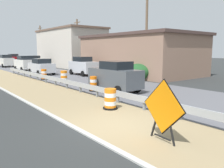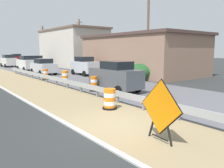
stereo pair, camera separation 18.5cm
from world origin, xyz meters
The scene contains 23 objects.
ground_plane centered at (0.00, 0.00, 0.00)m, with size 160.00×160.00×0.00m, color #2B2D2D.
median_dirt_strip centered at (0.86, 0.00, 0.00)m, with size 4.11×120.00×0.01m, color #8E7A56.
far_lane_asphalt centered at (6.73, 0.00, 0.00)m, with size 7.63×120.00×0.00m, color #56565B.
curb_near_edge centered at (-1.30, 0.00, 0.00)m, with size 0.20×120.00×0.11m, color #ADADA8.
guardrail_median centered at (2.68, 1.97, 0.52)m, with size 0.18×45.41×0.71m.
warning_sign_diamond centered at (0.35, -2.17, 1.07)m, with size 0.21×1.83×2.06m.
traffic_barrel_nearest centered at (1.57, 2.17, 0.47)m, with size 0.74×0.74×1.03m.
traffic_barrel_close centered at (3.75, 7.00, 0.49)m, with size 0.63×0.63×1.07m.
traffic_barrel_mid centered at (4.06, 12.31, 0.50)m, with size 0.73×0.73×1.09m.
traffic_barrel_far centered at (3.53, 15.69, 0.47)m, with size 0.66×0.66×1.04m.
car_lead_near_lane centered at (5.38, 27.28, 1.08)m, with size 2.27×4.08×2.16m.
car_trailing_near_lane centered at (8.87, 16.92, 1.09)m, with size 2.03×4.29×2.18m.
car_lead_far_lane centered at (5.10, 37.03, 1.07)m, with size 2.09×4.13×2.16m.
car_mid_far_lane centered at (8.47, 32.27, 1.02)m, with size 2.02×4.11×2.04m.
car_trailing_far_lane centered at (4.99, 6.08, 1.08)m, with size 1.94×4.41×2.17m.
car_distant_a centered at (8.66, 45.28, 1.08)m, with size 2.07×4.55×2.15m.
car_distant_b centered at (5.24, 20.78, 0.97)m, with size 2.15×4.76×1.93m.
roadside_shop_near centered at (15.03, 13.70, 2.42)m, with size 8.66×14.81×4.82m.
roadside_shop_far centered at (14.79, 31.24, 3.35)m, with size 7.30×14.72×6.68m.
utility_pole_near centered at (11.89, 9.61, 4.64)m, with size 0.24×1.80×8.97m.
utility_pole_mid centered at (12.58, 24.67, 3.95)m, with size 0.24×1.80×7.59m.
utility_pole_far centered at (11.99, 38.10, 4.00)m, with size 0.24×1.80×7.69m.
bush_roadside centered at (10.76, 9.53, 0.81)m, with size 2.61×2.61×1.62m, color #1E4C23.
Camera 2 is at (-5.23, -6.94, 2.94)m, focal length 37.02 mm.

